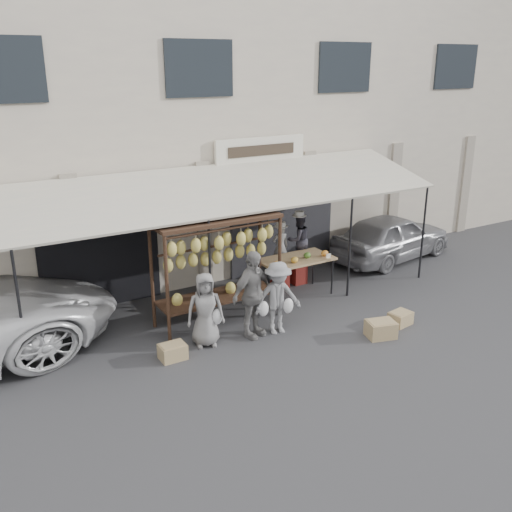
{
  "coord_description": "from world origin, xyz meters",
  "views": [
    {
      "loc": [
        -5.53,
        -8.27,
        5.15
      ],
      "look_at": [
        0.19,
        1.4,
        1.3
      ],
      "focal_mm": 40.0,
      "sensor_mm": 36.0,
      "label": 1
    }
  ],
  "objects_px": {
    "produce_table": "(297,260)",
    "crate_near_b": "(400,318)",
    "vendor_left": "(280,247)",
    "customer_left": "(205,310)",
    "crate_far": "(173,352)",
    "customer_mid": "(252,295)",
    "crate_near_a": "(381,329)",
    "vendor_right": "(299,240)",
    "customer_right": "(278,298)",
    "banana_rack": "(218,250)",
    "sedan": "(391,237)"
  },
  "relations": [
    {
      "from": "customer_mid",
      "to": "customer_right",
      "type": "height_order",
      "value": "customer_mid"
    },
    {
      "from": "vendor_left",
      "to": "vendor_right",
      "type": "relative_size",
      "value": 0.85
    },
    {
      "from": "produce_table",
      "to": "crate_near_b",
      "type": "xyz_separation_m",
      "value": [
        0.97,
        -2.37,
        -0.73
      ]
    },
    {
      "from": "vendor_right",
      "to": "crate_far",
      "type": "relative_size",
      "value": 2.65
    },
    {
      "from": "crate_near_a",
      "to": "customer_right",
      "type": "bearing_deg",
      "value": 143.93
    },
    {
      "from": "crate_near_b",
      "to": "crate_far",
      "type": "xyz_separation_m",
      "value": [
        -4.59,
        1.06,
        0.0
      ]
    },
    {
      "from": "sedan",
      "to": "crate_near_a",
      "type": "bearing_deg",
      "value": 126.01
    },
    {
      "from": "customer_left",
      "to": "customer_right",
      "type": "xyz_separation_m",
      "value": [
        1.45,
        -0.26,
        0.02
      ]
    },
    {
      "from": "crate_far",
      "to": "customer_mid",
      "type": "bearing_deg",
      "value": 1.84
    },
    {
      "from": "crate_near_a",
      "to": "customer_left",
      "type": "bearing_deg",
      "value": 154.71
    },
    {
      "from": "crate_near_b",
      "to": "sedan",
      "type": "bearing_deg",
      "value": 49.66
    },
    {
      "from": "crate_far",
      "to": "crate_near_b",
      "type": "bearing_deg",
      "value": -12.95
    },
    {
      "from": "customer_mid",
      "to": "crate_near_b",
      "type": "relative_size",
      "value": 3.88
    },
    {
      "from": "sedan",
      "to": "crate_near_b",
      "type": "bearing_deg",
      "value": 130.96
    },
    {
      "from": "produce_table",
      "to": "customer_right",
      "type": "xyz_separation_m",
      "value": [
        -1.4,
        -1.38,
        -0.12
      ]
    },
    {
      "from": "customer_left",
      "to": "crate_far",
      "type": "xyz_separation_m",
      "value": [
        -0.77,
        -0.2,
        -0.58
      ]
    },
    {
      "from": "produce_table",
      "to": "customer_right",
      "type": "distance_m",
      "value": 1.97
    },
    {
      "from": "customer_right",
      "to": "crate_near_a",
      "type": "bearing_deg",
      "value": -26.8
    },
    {
      "from": "crate_far",
      "to": "sedan",
      "type": "distance_m",
      "value": 7.63
    },
    {
      "from": "customer_left",
      "to": "banana_rack",
      "type": "bearing_deg",
      "value": 64.63
    },
    {
      "from": "crate_near_a",
      "to": "crate_far",
      "type": "bearing_deg",
      "value": 161.85
    },
    {
      "from": "banana_rack",
      "to": "crate_near_b",
      "type": "xyz_separation_m",
      "value": [
        3.15,
        -2.01,
        -1.44
      ]
    },
    {
      "from": "crate_near_a",
      "to": "banana_rack",
      "type": "bearing_deg",
      "value": 137.41
    },
    {
      "from": "customer_left",
      "to": "customer_mid",
      "type": "relative_size",
      "value": 0.82
    },
    {
      "from": "crate_near_b",
      "to": "produce_table",
      "type": "bearing_deg",
      "value": 112.31
    },
    {
      "from": "vendor_right",
      "to": "customer_left",
      "type": "relative_size",
      "value": 0.86
    },
    {
      "from": "vendor_left",
      "to": "sedan",
      "type": "bearing_deg",
      "value": -164.52
    },
    {
      "from": "customer_right",
      "to": "customer_mid",
      "type": "bearing_deg",
      "value": 175.6
    },
    {
      "from": "vendor_left",
      "to": "customer_mid",
      "type": "relative_size",
      "value": 0.6
    },
    {
      "from": "crate_near_b",
      "to": "crate_far",
      "type": "relative_size",
      "value": 0.97
    },
    {
      "from": "customer_mid",
      "to": "crate_near_b",
      "type": "height_order",
      "value": "customer_mid"
    },
    {
      "from": "customer_left",
      "to": "sedan",
      "type": "xyz_separation_m",
      "value": [
        6.54,
        1.94,
        -0.09
      ]
    },
    {
      "from": "sedan",
      "to": "produce_table",
      "type": "bearing_deg",
      "value": 93.9
    },
    {
      "from": "vendor_left",
      "to": "sedan",
      "type": "height_order",
      "value": "vendor_left"
    },
    {
      "from": "vendor_right",
      "to": "crate_far",
      "type": "distance_m",
      "value": 4.64
    },
    {
      "from": "vendor_left",
      "to": "crate_near_a",
      "type": "height_order",
      "value": "vendor_left"
    },
    {
      "from": "vendor_right",
      "to": "customer_right",
      "type": "distance_m",
      "value": 2.78
    },
    {
      "from": "vendor_left",
      "to": "customer_left",
      "type": "xyz_separation_m",
      "value": [
        -2.82,
        -1.75,
        -0.29
      ]
    },
    {
      "from": "customer_right",
      "to": "crate_far",
      "type": "distance_m",
      "value": 2.3
    },
    {
      "from": "produce_table",
      "to": "banana_rack",
      "type": "bearing_deg",
      "value": -170.62
    },
    {
      "from": "vendor_right",
      "to": "produce_table",
      "type": "bearing_deg",
      "value": 52.76
    },
    {
      "from": "customer_mid",
      "to": "crate_near_a",
      "type": "height_order",
      "value": "customer_mid"
    },
    {
      "from": "crate_near_a",
      "to": "crate_far",
      "type": "relative_size",
      "value": 1.16
    },
    {
      "from": "banana_rack",
      "to": "vendor_right",
      "type": "xyz_separation_m",
      "value": [
        2.65,
        0.99,
        -0.47
      ]
    },
    {
      "from": "customer_left",
      "to": "crate_near_a",
      "type": "xyz_separation_m",
      "value": [
        3.1,
        -1.46,
        -0.56
      ]
    },
    {
      "from": "customer_left",
      "to": "crate_near_a",
      "type": "bearing_deg",
      "value": -8.96
    },
    {
      "from": "banana_rack",
      "to": "produce_table",
      "type": "xyz_separation_m",
      "value": [
        2.17,
        0.36,
        -0.71
      ]
    },
    {
      "from": "produce_table",
      "to": "customer_left",
      "type": "height_order",
      "value": "customer_left"
    },
    {
      "from": "banana_rack",
      "to": "customer_right",
      "type": "bearing_deg",
      "value": -52.97
    },
    {
      "from": "produce_table",
      "to": "crate_near_a",
      "type": "bearing_deg",
      "value": -84.55
    }
  ]
}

